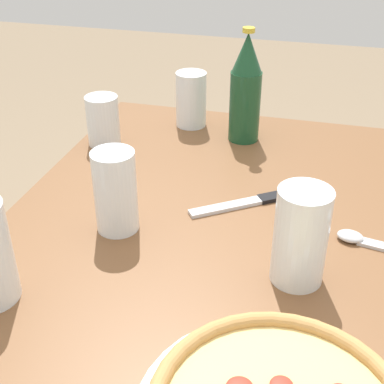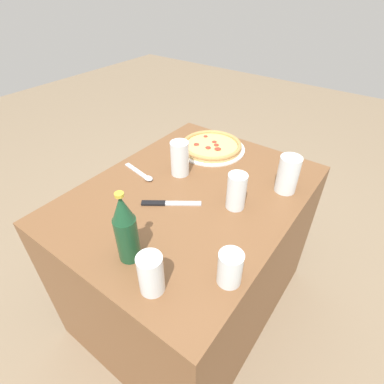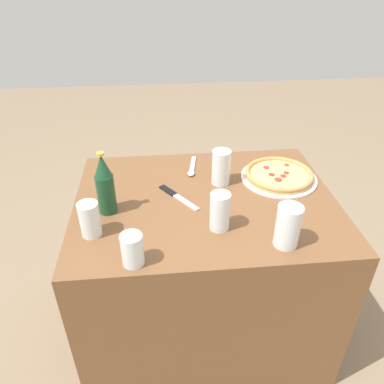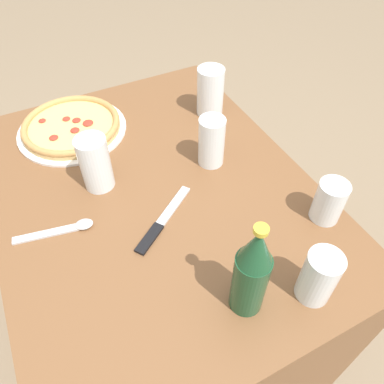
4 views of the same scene
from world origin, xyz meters
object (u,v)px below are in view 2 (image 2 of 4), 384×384
glass_cola (236,193)px  glass_red_wine (230,269)px  glass_lemonade (151,275)px  knife (168,203)px  pizza_veggie (211,146)px  beer_bottle (126,229)px  spoon (143,175)px  glass_iced_tea (288,176)px  glass_mango_juice (180,160)px

glass_cola → glass_red_wine: glass_cola is taller
glass_lemonade → knife: (-0.31, -0.20, -0.06)m
pizza_veggie → knife: (0.45, 0.10, -0.01)m
glass_cola → beer_bottle: 0.43m
glass_lemonade → spoon: size_ratio=0.68×
glass_iced_tea → beer_bottle: (0.61, -0.25, 0.05)m
glass_red_wine → beer_bottle: bearing=-70.5°
glass_lemonade → glass_iced_tea: size_ratio=0.84×
glass_red_wine → glass_cola: bearing=-153.2°
glass_lemonade → glass_red_wine: bearing=133.2°
glass_lemonade → spoon: bearing=-133.4°
beer_bottle → spoon: 0.46m
knife → glass_lemonade: bearing=33.1°
glass_mango_juice → knife: bearing=26.0°
pizza_veggie → beer_bottle: 0.74m
beer_bottle → knife: beer_bottle is taller
glass_iced_tea → knife: (0.35, -0.32, -0.07)m
glass_mango_juice → knife: glass_mango_juice is taller
glass_lemonade → glass_iced_tea: bearing=169.8°
glass_lemonade → glass_mango_juice: (-0.50, -0.30, 0.01)m
pizza_veggie → beer_bottle: bearing=13.3°
glass_iced_tea → beer_bottle: size_ratio=0.61×
glass_mango_juice → spoon: (0.11, -0.12, -0.06)m
beer_bottle → knife: size_ratio=1.25×
glass_cola → spoon: (0.06, -0.42, -0.06)m
glass_cola → beer_bottle: bearing=-19.3°
knife → spoon: bearing=-111.0°
glass_lemonade → glass_cola: 0.45m
glass_red_wine → glass_mango_juice: glass_mango_juice is taller
beer_bottle → spoon: size_ratio=1.32×
pizza_veggie → knife: bearing=12.6°
glass_iced_tea → spoon: (0.27, -0.53, -0.06)m
glass_cola → knife: 0.26m
glass_iced_tea → knife: bearing=-42.8°
glass_red_wine → spoon: 0.63m
glass_cola → glass_mango_juice: glass_mango_juice is taller
glass_cola → glass_mango_juice: bearing=-100.2°
glass_cola → knife: glass_cola is taller
glass_red_wine → spoon: size_ratio=0.58×
beer_bottle → glass_red_wine: bearing=109.5°
glass_red_wine → glass_mango_juice: 0.58m
glass_iced_tea → spoon: 0.60m
glass_cola → knife: size_ratio=0.72×
glass_cola → glass_iced_tea: size_ratio=0.94×
pizza_veggie → glass_iced_tea: (0.10, 0.42, 0.05)m
pizza_veggie → spoon: (0.37, -0.11, -0.01)m
beer_bottle → glass_lemonade: bearing=71.3°
glass_lemonade → glass_red_wine: size_ratio=1.17×
pizza_veggie → glass_iced_tea: bearing=76.2°
glass_iced_tea → pizza_veggie: bearing=-103.8°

